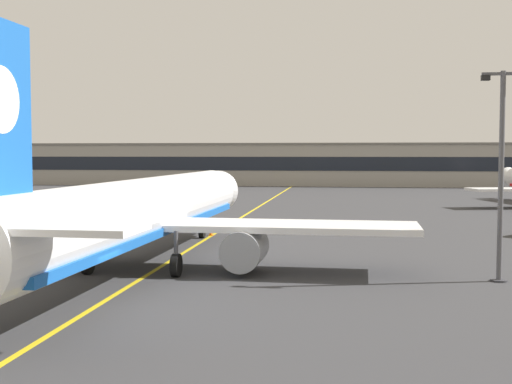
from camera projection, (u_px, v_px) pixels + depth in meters
name	position (u px, v px, depth m)	size (l,w,h in m)	color
ground_plane	(93.00, 308.00, 29.21)	(400.00, 400.00, 0.00)	#353538
taxiway_centreline	(221.00, 230.00, 58.87)	(0.30, 180.00, 0.01)	yellow
airliner_foreground	(142.00, 213.00, 38.69)	(32.11, 41.47, 11.65)	white
apron_lamp_post	(501.00, 172.00, 35.03)	(2.24, 0.90, 11.21)	#515156
safety_cone_by_nose_gear	(211.00, 232.00, 54.94)	(0.44, 0.44, 0.55)	orange
terminal_building	(266.00, 164.00, 141.08)	(137.02, 12.40, 8.93)	#9E998E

